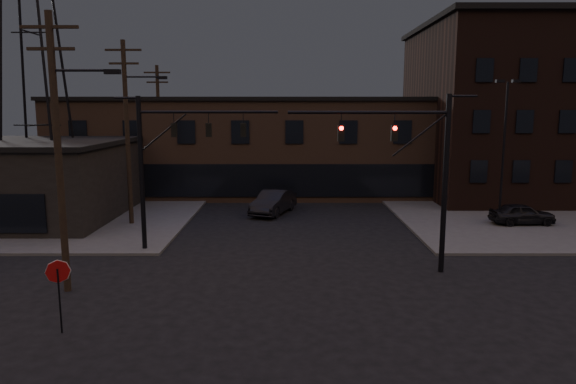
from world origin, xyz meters
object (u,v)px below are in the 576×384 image
object	(u,v)px
traffic_signal_near	(420,164)
stop_sign	(58,279)
parked_car_lot_a	(522,214)
traffic_signal_far	(166,155)
parked_car_lot_b	(487,191)
car_crossing	(273,202)

from	to	relation	value
traffic_signal_near	stop_sign	xyz separation A→B (m)	(-13.36, -6.49, -3.09)
parked_car_lot_a	traffic_signal_far	bearing A→B (deg)	102.92
parked_car_lot_b	parked_car_lot_a	bearing A→B (deg)	168.51
traffic_signal_near	traffic_signal_far	bearing A→B (deg)	163.83
traffic_signal_near	traffic_signal_far	xyz separation A→B (m)	(-12.07, 3.50, 0.08)
traffic_signal_far	parked_car_lot_b	distance (m)	27.74
traffic_signal_near	car_crossing	world-z (taller)	traffic_signal_near
stop_sign	parked_car_lot_b	bearing A→B (deg)	46.83
stop_sign	parked_car_lot_b	distance (m)	34.94
car_crossing	parked_car_lot_a	bearing A→B (deg)	5.85
parked_car_lot_a	car_crossing	xyz separation A→B (m)	(-15.84, 4.03, 0.01)
parked_car_lot_b	car_crossing	distance (m)	18.34
traffic_signal_near	car_crossing	xyz separation A→B (m)	(-6.88, 13.23, -4.10)
traffic_signal_far	parked_car_lot_b	bearing A→B (deg)	34.40
stop_sign	traffic_signal_near	bearing A→B (deg)	25.90
traffic_signal_near	car_crossing	size ratio (longest dim) A/B	1.58
traffic_signal_near	parked_car_lot_a	world-z (taller)	traffic_signal_near
parked_car_lot_a	parked_car_lot_b	xyz separation A→B (m)	(1.58, 9.78, -0.09)
traffic_signal_far	parked_car_lot_a	distance (m)	22.19
traffic_signal_far	car_crossing	bearing A→B (deg)	61.92
traffic_signal_near	parked_car_lot_a	bearing A→B (deg)	45.78
traffic_signal_near	stop_sign	size ratio (longest dim) A/B	3.23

